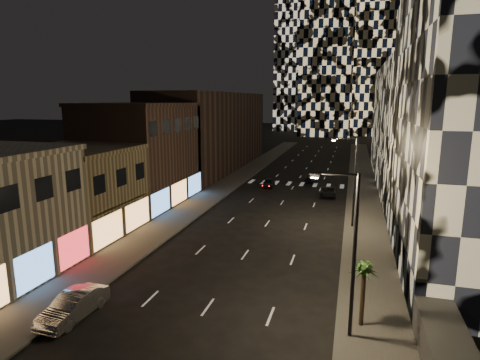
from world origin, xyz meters
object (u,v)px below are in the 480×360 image
Objects in this scene: car_silver_parked at (74,306)px; streetlight_near at (350,244)px; car_dark_rightlane at (328,192)px; car_dark_midlane at (269,183)px; streetlight_far at (352,176)px; palm_tree at (364,274)px; car_dark_oncoming at (312,178)px.

streetlight_near is at bearing 11.08° from car_silver_parked.
car_silver_parked reaches higher than car_dark_rightlane.
car_dark_rightlane is (8.86, -3.56, -0.04)m from car_dark_midlane.
car_dark_rightlane is (-3.00, 32.88, -4.73)m from streetlight_near.
car_dark_rightlane is (-3.00, 12.88, -4.73)m from streetlight_far.
streetlight_near is 1.00× the size of streetlight_far.
streetlight_near is at bearing -73.29° from car_dark_midlane.
streetlight_near and streetlight_far have the same top height.
car_dark_rightlane is at bearing 96.94° from palm_tree.
car_dark_rightlane is at bearing 95.20° from streetlight_near.
streetlight_far is at bearing 102.79° from car_dark_oncoming.
car_dark_midlane is 0.86× the size of car_dark_oncoming.
palm_tree is at bearing -71.45° from car_dark_midlane.
car_silver_parked is 45.76m from car_dark_oncoming.
car_dark_oncoming is at bearing 98.24° from streetlight_near.
palm_tree is (6.99, -41.16, 2.63)m from car_dark_oncoming.
streetlight_far is 23.71m from car_dark_oncoming.
car_dark_oncoming is at bearing 44.96° from car_dark_midlane.
car_dark_oncoming is 1.18× the size of palm_tree.
car_dark_midlane is 8.27m from car_dark_oncoming.
car_dark_oncoming is (-6.14, 22.41, -4.70)m from streetlight_far.
car_dark_oncoming is at bearing 80.55° from car_silver_parked.
car_silver_parked is at bearing -96.76° from car_dark_midlane.
car_dark_midlane is 1.01× the size of palm_tree.
streetlight_near is 33.36m from car_dark_rightlane.
car_dark_rightlane is at bearing -23.19° from car_dark_midlane.
car_dark_oncoming is (-6.14, 42.41, -4.70)m from streetlight_near.
car_silver_parked is at bearing -167.53° from palm_tree.
streetlight_near is at bearing 95.71° from car_dark_oncoming.
car_dark_rightlane is at bearing 72.82° from car_silver_parked.
car_dark_midlane is (-11.85, 36.44, -4.70)m from streetlight_near.
car_dark_rightlane is 1.18× the size of palm_tree.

